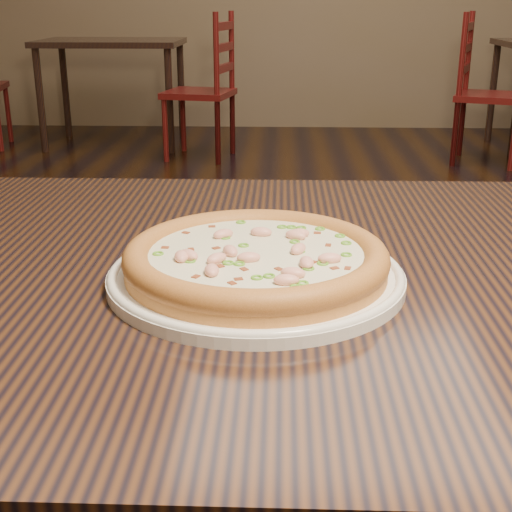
{
  "coord_description": "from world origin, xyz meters",
  "views": [
    {
      "loc": [
        -0.4,
        -1.54,
        1.03
      ],
      "look_at": [
        -0.43,
        -0.85,
        0.78
      ],
      "focal_mm": 50.0,
      "sensor_mm": 36.0,
      "label": 1
    }
  ],
  "objects_px": {
    "plate": "(256,275)",
    "chair_c": "(482,95)",
    "bg_table_left": "(112,53)",
    "hero_table": "(361,347)",
    "chair_b": "(207,92)",
    "pizza": "(256,259)"
  },
  "relations": [
    {
      "from": "plate",
      "to": "pizza",
      "type": "relative_size",
      "value": 1.12
    },
    {
      "from": "hero_table",
      "to": "plate",
      "type": "height_order",
      "value": "plate"
    },
    {
      "from": "chair_c",
      "to": "chair_b",
      "type": "bearing_deg",
      "value": 177.91
    },
    {
      "from": "plate",
      "to": "chair_c",
      "type": "height_order",
      "value": "chair_c"
    },
    {
      "from": "bg_table_left",
      "to": "hero_table",
      "type": "bearing_deg",
      "value": -73.64
    },
    {
      "from": "bg_table_left",
      "to": "pizza",
      "type": "bearing_deg",
      "value": -75.22
    },
    {
      "from": "bg_table_left",
      "to": "chair_b",
      "type": "relative_size",
      "value": 1.05
    },
    {
      "from": "hero_table",
      "to": "chair_c",
      "type": "xyz_separation_m",
      "value": [
        1.19,
        3.99,
        -0.21
      ]
    },
    {
      "from": "pizza",
      "to": "hero_table",
      "type": "bearing_deg",
      "value": 22.72
    },
    {
      "from": "plate",
      "to": "pizza",
      "type": "bearing_deg",
      "value": -66.0
    },
    {
      "from": "plate",
      "to": "chair_c",
      "type": "bearing_deg",
      "value": 71.98
    },
    {
      "from": "plate",
      "to": "bg_table_left",
      "type": "distance_m",
      "value": 4.71
    },
    {
      "from": "pizza",
      "to": "chair_c",
      "type": "bearing_deg",
      "value": 71.98
    },
    {
      "from": "hero_table",
      "to": "plate",
      "type": "bearing_deg",
      "value": -157.38
    },
    {
      "from": "hero_table",
      "to": "pizza",
      "type": "xyz_separation_m",
      "value": [
        -0.12,
        -0.05,
        0.13
      ]
    },
    {
      "from": "hero_table",
      "to": "chair_c",
      "type": "bearing_deg",
      "value": 73.34
    },
    {
      "from": "pizza",
      "to": "plate",
      "type": "bearing_deg",
      "value": 114.0
    },
    {
      "from": "chair_b",
      "to": "pizza",
      "type": "bearing_deg",
      "value": -83.37
    },
    {
      "from": "plate",
      "to": "bg_table_left",
      "type": "relative_size",
      "value": 0.31
    },
    {
      "from": "bg_table_left",
      "to": "chair_b",
      "type": "distance_m",
      "value": 0.88
    },
    {
      "from": "bg_table_left",
      "to": "chair_b",
      "type": "bearing_deg",
      "value": -32.04
    },
    {
      "from": "pizza",
      "to": "chair_c",
      "type": "distance_m",
      "value": 4.26
    }
  ]
}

